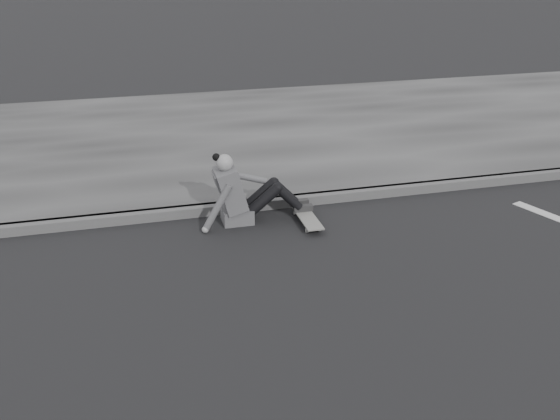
# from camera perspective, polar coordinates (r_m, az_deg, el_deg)

# --- Properties ---
(ground) EXTENTS (80.00, 80.00, 0.00)m
(ground) POSITION_cam_1_polar(r_m,az_deg,el_deg) (5.77, 6.35, -9.63)
(ground) COLOR black
(ground) RESTS_ON ground
(curb) EXTENTS (24.00, 0.16, 0.12)m
(curb) POSITION_cam_1_polar(r_m,az_deg,el_deg) (7.92, -0.14, 0.71)
(curb) COLOR #494949
(curb) RESTS_ON ground
(sidewalk) EXTENTS (24.00, 6.00, 0.12)m
(sidewalk) POSITION_cam_1_polar(r_m,az_deg,el_deg) (10.69, -4.21, 6.88)
(sidewalk) COLOR #383838
(sidewalk) RESTS_ON ground
(skateboard) EXTENTS (0.20, 0.78, 0.09)m
(skateboard) POSITION_cam_1_polar(r_m,az_deg,el_deg) (7.47, 2.46, -0.67)
(skateboard) COLOR gray
(skateboard) RESTS_ON ground
(seated_woman) EXTENTS (1.38, 0.46, 0.88)m
(seated_woman) POSITION_cam_1_polar(r_m,az_deg,el_deg) (7.42, -3.50, 1.54)
(seated_woman) COLOR #4C4C4E
(seated_woman) RESTS_ON ground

